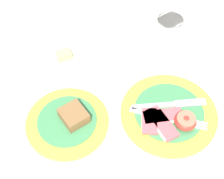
{
  "coord_description": "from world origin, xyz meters",
  "views": [
    {
      "loc": [
        -0.15,
        -0.38,
        0.65
      ],
      "look_at": [
        -0.06,
        0.09,
        0.02
      ],
      "focal_mm": 50.0,
      "sensor_mm": 36.0,
      "label": 1
    }
  ],
  "objects_px": {
    "sugar_cup": "(169,28)",
    "teaspoon_near_cup": "(118,61)",
    "breakfast_plate": "(169,115)",
    "bread_plate": "(68,121)",
    "butter_dish": "(64,58)",
    "teaspoon_by_saucer": "(180,57)"
  },
  "relations": [
    {
      "from": "sugar_cup",
      "to": "teaspoon_near_cup",
      "type": "bearing_deg",
      "value": -156.41
    },
    {
      "from": "breakfast_plate",
      "to": "bread_plate",
      "type": "xyz_separation_m",
      "value": [
        -0.24,
        0.03,
        -0.0
      ]
    },
    {
      "from": "breakfast_plate",
      "to": "butter_dish",
      "type": "xyz_separation_m",
      "value": [
        -0.23,
        0.24,
        -0.0
      ]
    },
    {
      "from": "teaspoon_near_cup",
      "to": "butter_dish",
      "type": "bearing_deg",
      "value": -153.82
    },
    {
      "from": "bread_plate",
      "to": "butter_dish",
      "type": "distance_m",
      "value": 0.21
    },
    {
      "from": "teaspoon_near_cup",
      "to": "bread_plate",
      "type": "bearing_deg",
      "value": -92.11
    },
    {
      "from": "breakfast_plate",
      "to": "teaspoon_near_cup",
      "type": "bearing_deg",
      "value": 112.26
    },
    {
      "from": "butter_dish",
      "to": "teaspoon_near_cup",
      "type": "relative_size",
      "value": 0.7
    },
    {
      "from": "breakfast_plate",
      "to": "bread_plate",
      "type": "relative_size",
      "value": 1.19
    },
    {
      "from": "sugar_cup",
      "to": "teaspoon_near_cup",
      "type": "height_order",
      "value": "sugar_cup"
    },
    {
      "from": "breakfast_plate",
      "to": "teaspoon_near_cup",
      "type": "height_order",
      "value": "breakfast_plate"
    },
    {
      "from": "butter_dish",
      "to": "teaspoon_by_saucer",
      "type": "xyz_separation_m",
      "value": [
        0.32,
        -0.06,
        -0.0
      ]
    },
    {
      "from": "breakfast_plate",
      "to": "butter_dish",
      "type": "distance_m",
      "value": 0.33
    },
    {
      "from": "teaspoon_by_saucer",
      "to": "breakfast_plate",
      "type": "bearing_deg",
      "value": 77.93
    },
    {
      "from": "bread_plate",
      "to": "teaspoon_near_cup",
      "type": "relative_size",
      "value": 1.27
    },
    {
      "from": "sugar_cup",
      "to": "butter_dish",
      "type": "distance_m",
      "value": 0.32
    },
    {
      "from": "breakfast_plate",
      "to": "teaspoon_near_cup",
      "type": "relative_size",
      "value": 1.51
    },
    {
      "from": "butter_dish",
      "to": "teaspoon_by_saucer",
      "type": "bearing_deg",
      "value": -10.82
    },
    {
      "from": "butter_dish",
      "to": "teaspoon_near_cup",
      "type": "height_order",
      "value": "butter_dish"
    },
    {
      "from": "teaspoon_by_saucer",
      "to": "teaspoon_near_cup",
      "type": "height_order",
      "value": "same"
    },
    {
      "from": "butter_dish",
      "to": "teaspoon_by_saucer",
      "type": "relative_size",
      "value": 0.58
    },
    {
      "from": "bread_plate",
      "to": "butter_dish",
      "type": "relative_size",
      "value": 1.81
    }
  ]
}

